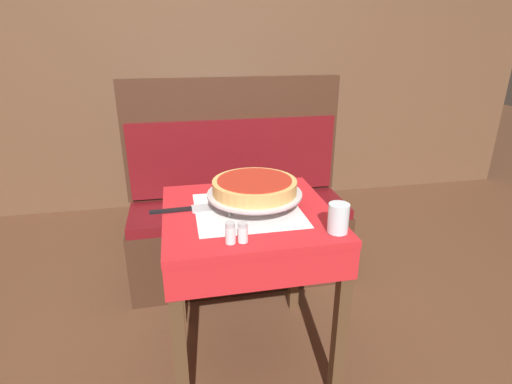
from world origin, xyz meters
The scene contains 12 objects.
ground_plane centered at (0.00, 0.00, 0.00)m, with size 14.00×14.00×0.00m, color brown.
dining_table_front centered at (0.00, 0.00, 0.67)m, with size 0.70×0.70×0.77m.
dining_table_rear centered at (0.03, 1.48, 0.67)m, with size 0.82×0.82×0.77m.
booth_bench centered at (0.07, 0.73, 0.36)m, with size 1.32×0.45×1.23m.
back_wall_panel centered at (0.00, 2.01, 1.20)m, with size 6.00×0.04×2.40m, color brown.
pizza_pan_stand centered at (0.03, 0.01, 0.84)m, with size 0.40×0.40×0.07m.
deep_dish_pizza centered at (0.03, 0.01, 0.88)m, with size 0.35×0.35×0.06m.
pizza_server centered at (-0.26, 0.04, 0.78)m, with size 0.27×0.09×0.01m.
water_glass_near centered at (0.29, -0.26, 0.83)m, with size 0.08×0.08×0.11m.
salt_shaker centered at (-0.11, -0.27, 0.81)m, with size 0.04×0.04×0.08m.
pepper_shaker centered at (-0.07, -0.27, 0.81)m, with size 0.04×0.04×0.07m.
condiment_caddy centered at (0.12, 1.42, 0.81)m, with size 0.15×0.15×0.16m.
Camera 1 is at (-0.27, -1.50, 1.46)m, focal length 28.00 mm.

